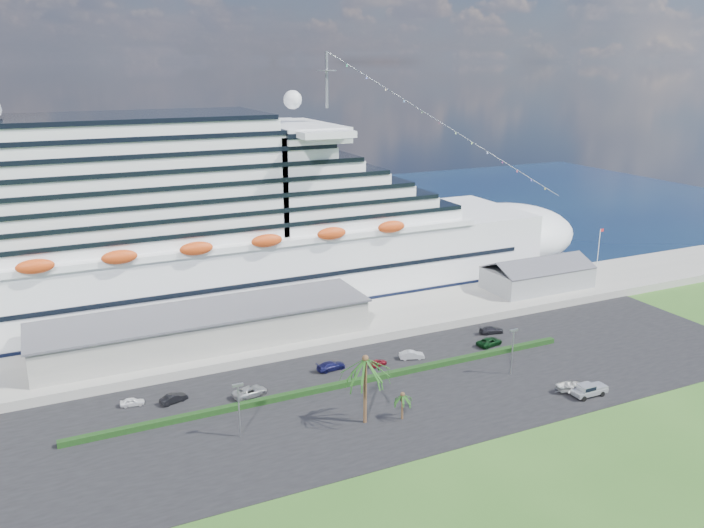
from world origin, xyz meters
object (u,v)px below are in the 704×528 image
pickup_truck (589,389)px  boat_trailer (571,385)px  cruise_ship (191,235)px  parked_car_3 (331,366)px

pickup_truck → boat_trailer: 2.82m
pickup_truck → boat_trailer: (-1.52, 2.37, -0.05)m
cruise_ship → pickup_truck: bearing=-54.8°
parked_car_3 → pickup_truck: 42.91m
pickup_truck → parked_car_3: bearing=141.6°
boat_trailer → pickup_truck: bearing=-57.4°
parked_car_3 → cruise_ship: bearing=12.6°
parked_car_3 → pickup_truck: (33.63, -26.65, 0.40)m
parked_car_3 → boat_trailer: (32.11, -24.27, 0.34)m
parked_car_3 → pickup_truck: pickup_truck is taller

